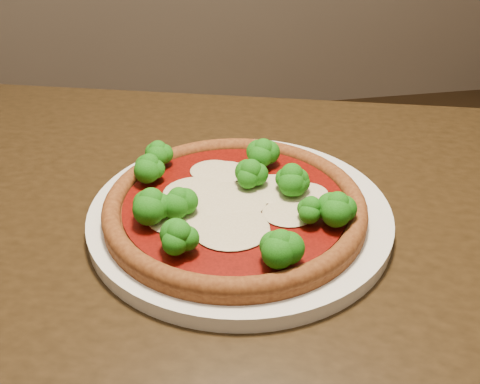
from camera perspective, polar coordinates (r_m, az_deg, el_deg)
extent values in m
cube|color=black|center=(0.66, 0.62, -3.67)|extent=(1.27, 1.01, 0.04)
cylinder|color=black|center=(1.27, -21.03, -7.10)|extent=(0.06, 0.06, 0.71)
cylinder|color=white|center=(0.63, 0.00, -2.36)|extent=(0.35, 0.35, 0.02)
cylinder|color=brown|center=(0.61, -0.54, -1.77)|extent=(0.30, 0.30, 0.01)
torus|color=brown|center=(0.61, -0.54, -1.23)|extent=(0.30, 0.30, 0.02)
cylinder|color=#6C0A05|center=(0.61, -0.54, -1.19)|extent=(0.25, 0.25, 0.00)
ellipsoid|color=beige|center=(0.58, -0.65, -3.24)|extent=(0.07, 0.06, 0.01)
ellipsoid|color=beige|center=(0.59, 5.25, -2.24)|extent=(0.06, 0.05, 0.00)
ellipsoid|color=beige|center=(0.61, -1.25, -0.93)|extent=(0.09, 0.08, 0.01)
ellipsoid|color=beige|center=(0.66, -1.65, 2.18)|extent=(0.06, 0.05, 0.00)
ellipsoid|color=beige|center=(0.63, 3.76, 0.36)|extent=(0.07, 0.07, 0.01)
ellipsoid|color=beige|center=(0.63, -4.76, -0.01)|extent=(0.08, 0.07, 0.01)
ellipsoid|color=beige|center=(0.59, -6.57, -2.72)|extent=(0.07, 0.06, 0.01)
ellipsoid|color=beige|center=(0.67, -2.89, 2.34)|extent=(0.06, 0.05, 0.00)
ellipsoid|color=beige|center=(0.63, 7.08, -0.11)|extent=(0.05, 0.05, 0.00)
ellipsoid|color=beige|center=(0.56, -0.88, -4.01)|extent=(0.08, 0.07, 0.01)
ellipsoid|color=#228E16|center=(0.57, -9.42, -1.10)|extent=(0.05, 0.05, 0.04)
ellipsoid|color=#228E16|center=(0.57, 7.58, -1.65)|extent=(0.04, 0.04, 0.03)
ellipsoid|color=#228E16|center=(0.61, 6.00, 1.27)|extent=(0.04, 0.04, 0.03)
ellipsoid|color=#228E16|center=(0.62, 1.18, 2.19)|extent=(0.04, 0.04, 0.04)
ellipsoid|color=#228E16|center=(0.61, 5.54, 1.64)|extent=(0.05, 0.05, 0.04)
ellipsoid|color=#228E16|center=(0.51, 4.37, -5.61)|extent=(0.04, 0.04, 0.04)
ellipsoid|color=#228E16|center=(0.58, -6.54, -0.83)|extent=(0.04, 0.04, 0.04)
ellipsoid|color=#228E16|center=(0.57, 10.34, -1.43)|extent=(0.04, 0.04, 0.04)
ellipsoid|color=#228E16|center=(0.53, -6.50, -4.55)|extent=(0.04, 0.04, 0.04)
ellipsoid|color=#228E16|center=(0.65, -9.66, 2.83)|extent=(0.04, 0.04, 0.04)
ellipsoid|color=#228E16|center=(0.67, 2.49, 4.45)|extent=(0.04, 0.04, 0.04)
ellipsoid|color=#228E16|center=(0.68, -8.73, 4.35)|extent=(0.04, 0.04, 0.03)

